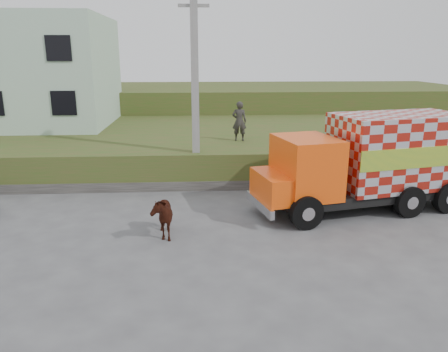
{
  "coord_description": "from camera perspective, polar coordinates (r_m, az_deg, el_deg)",
  "views": [
    {
      "loc": [
        -0.91,
        -13.13,
        5.39
      ],
      "look_at": [
        -0.03,
        1.55,
        1.3
      ],
      "focal_mm": 35.0,
      "sensor_mm": 36.0,
      "label": 1
    }
  ],
  "objects": [
    {
      "name": "embankment",
      "position": [
        23.61,
        -1.17,
        4.2
      ],
      "size": [
        40.0,
        12.0,
        1.5
      ],
      "primitive_type": "cube",
      "color": "#33541C",
      "rests_on": "ground"
    },
    {
      "name": "embankment_far",
      "position": [
        35.36,
        -1.98,
        9.21
      ],
      "size": [
        40.0,
        12.0,
        3.0
      ],
      "primitive_type": "cube",
      "color": "#33541C",
      "rests_on": "ground"
    },
    {
      "name": "ground",
      "position": [
        14.22,
        0.49,
        -6.73
      ],
      "size": [
        120.0,
        120.0,
        0.0
      ],
      "primitive_type": "plane",
      "color": "#474749",
      "rests_on": "ground"
    },
    {
      "name": "cargo_truck",
      "position": [
        16.32,
        18.75,
        1.8
      ],
      "size": [
        7.94,
        4.02,
        3.39
      ],
      "rotation": [
        0.0,
        0.0,
        0.22
      ],
      "color": "black",
      "rests_on": "ground"
    },
    {
      "name": "utility_pole",
      "position": [
        17.78,
        -3.79,
        11.26
      ],
      "size": [
        1.2,
        0.3,
        8.0
      ],
      "color": "gray",
      "rests_on": "ground"
    },
    {
      "name": "building",
      "position": [
        28.03,
        -25.16,
        12.29
      ],
      "size": [
        10.0,
        8.0,
        6.0
      ],
      "primitive_type": "cube",
      "color": "#A6C2A9",
      "rests_on": "embankment"
    },
    {
      "name": "cow",
      "position": [
        13.53,
        -8.29,
        -5.03
      ],
      "size": [
        1.0,
        1.7,
        1.35
      ],
      "primitive_type": "imported",
      "rotation": [
        0.0,
        0.0,
        0.18
      ],
      "color": "#321A0C",
      "rests_on": "ground"
    },
    {
      "name": "retaining_strip",
      "position": [
        18.13,
        -6.74,
        -1.21
      ],
      "size": [
        16.0,
        0.5,
        0.4
      ],
      "primitive_type": "cube",
      "color": "#595651",
      "rests_on": "ground"
    },
    {
      "name": "pedestrian",
      "position": [
        20.43,
        2.01,
        7.17
      ],
      "size": [
        0.73,
        0.53,
        1.84
      ],
      "primitive_type": "imported",
      "rotation": [
        0.0,
        0.0,
        3.0
      ],
      "color": "#2F2D29",
      "rests_on": "embankment"
    }
  ]
}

